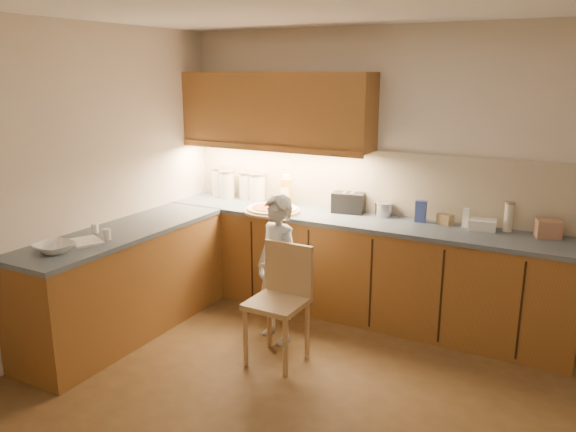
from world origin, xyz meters
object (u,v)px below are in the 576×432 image
object	(u,v)px
wooden_chair	(281,294)
oil_jug	(286,191)
toaster	(348,203)
child	(277,269)
pizza_on_board	(272,210)

from	to	relation	value
wooden_chair	oil_jug	size ratio (longest dim) A/B	3.04
wooden_chair	toaster	xyz separation A→B (m)	(0.04, 1.22, 0.48)
child	oil_jug	bearing A→B (deg)	138.97
oil_jug	toaster	bearing A→B (deg)	-0.90
wooden_chair	toaster	distance (m)	1.31
child	pizza_on_board	bearing A→B (deg)	147.55
pizza_on_board	child	xyz separation A→B (m)	(0.41, -0.64, -0.32)
child	oil_jug	xyz separation A→B (m)	(-0.44, 0.97, 0.44)
wooden_chair	pizza_on_board	bearing A→B (deg)	124.84
child	wooden_chair	world-z (taller)	child
child	wooden_chair	size ratio (longest dim) A/B	1.36
pizza_on_board	toaster	bearing A→B (deg)	26.84
toaster	child	bearing A→B (deg)	-112.18
toaster	pizza_on_board	bearing A→B (deg)	-162.21
pizza_on_board	child	world-z (taller)	child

